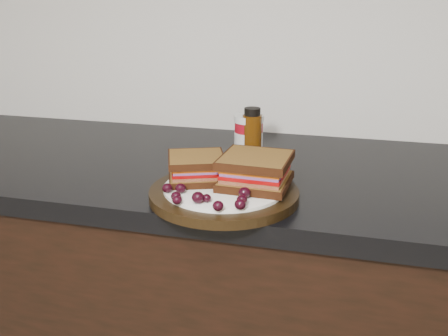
# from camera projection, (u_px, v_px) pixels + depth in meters

# --- Properties ---
(base_cabinets) EXTENTS (3.96, 0.58, 0.86)m
(base_cabinets) POSITION_uv_depth(u_px,v_px,m) (212.00, 334.00, 1.29)
(base_cabinets) COLOR black
(base_cabinets) RESTS_ON ground_plane
(countertop) EXTENTS (3.98, 0.60, 0.04)m
(countertop) POSITION_uv_depth(u_px,v_px,m) (211.00, 171.00, 1.15)
(countertop) COLOR black
(countertop) RESTS_ON base_cabinets
(plate) EXTENTS (0.28, 0.28, 0.02)m
(plate) POSITION_uv_depth(u_px,v_px,m) (224.00, 194.00, 0.93)
(plate) COLOR black
(plate) RESTS_ON countertop
(sandwich_left) EXTENTS (0.14, 0.14, 0.05)m
(sandwich_left) POSITION_uv_depth(u_px,v_px,m) (196.00, 168.00, 0.96)
(sandwich_left) COLOR brown
(sandwich_left) RESTS_ON plate
(sandwich_right) EXTENTS (0.13, 0.13, 0.06)m
(sandwich_right) POSITION_uv_depth(u_px,v_px,m) (256.00, 171.00, 0.93)
(sandwich_right) COLOR brown
(sandwich_right) RESTS_ON plate
(grape_0) EXTENTS (0.02, 0.02, 0.02)m
(grape_0) POSITION_uv_depth(u_px,v_px,m) (167.00, 188.00, 0.90)
(grape_0) COLOR black
(grape_0) RESTS_ON plate
(grape_1) EXTENTS (0.02, 0.02, 0.02)m
(grape_1) POSITION_uv_depth(u_px,v_px,m) (181.00, 188.00, 0.89)
(grape_1) COLOR black
(grape_1) RESTS_ON plate
(grape_2) EXTENTS (0.02, 0.02, 0.02)m
(grape_2) POSITION_uv_depth(u_px,v_px,m) (176.00, 196.00, 0.86)
(grape_2) COLOR black
(grape_2) RESTS_ON plate
(grape_3) EXTENTS (0.02, 0.02, 0.02)m
(grape_3) POSITION_uv_depth(u_px,v_px,m) (177.00, 200.00, 0.85)
(grape_3) COLOR black
(grape_3) RESTS_ON plate
(grape_4) EXTENTS (0.02, 0.02, 0.02)m
(grape_4) POSITION_uv_depth(u_px,v_px,m) (198.00, 197.00, 0.85)
(grape_4) COLOR black
(grape_4) RESTS_ON plate
(grape_5) EXTENTS (0.02, 0.02, 0.01)m
(grape_5) POSITION_uv_depth(u_px,v_px,m) (207.00, 198.00, 0.86)
(grape_5) COLOR black
(grape_5) RESTS_ON plate
(grape_6) EXTENTS (0.02, 0.02, 0.02)m
(grape_6) POSITION_uv_depth(u_px,v_px,m) (218.00, 206.00, 0.82)
(grape_6) COLOR black
(grape_6) RESTS_ON plate
(grape_7) EXTENTS (0.02, 0.02, 0.02)m
(grape_7) POSITION_uv_depth(u_px,v_px,m) (240.00, 204.00, 0.82)
(grape_7) COLOR black
(grape_7) RESTS_ON plate
(grape_8) EXTENTS (0.02, 0.02, 0.02)m
(grape_8) POSITION_uv_depth(u_px,v_px,m) (242.00, 200.00, 0.84)
(grape_8) COLOR black
(grape_8) RESTS_ON plate
(grape_9) EXTENTS (0.02, 0.02, 0.02)m
(grape_9) POSITION_uv_depth(u_px,v_px,m) (245.00, 193.00, 0.87)
(grape_9) COLOR black
(grape_9) RESTS_ON plate
(grape_10) EXTENTS (0.02, 0.02, 0.02)m
(grape_10) POSITION_uv_depth(u_px,v_px,m) (270.00, 191.00, 0.88)
(grape_10) COLOR black
(grape_10) RESTS_ON plate
(grape_11) EXTENTS (0.02, 0.02, 0.02)m
(grape_11) POSITION_uv_depth(u_px,v_px,m) (258.00, 186.00, 0.90)
(grape_11) COLOR black
(grape_11) RESTS_ON plate
(grape_12) EXTENTS (0.02, 0.02, 0.02)m
(grape_12) POSITION_uv_depth(u_px,v_px,m) (268.00, 185.00, 0.91)
(grape_12) COLOR black
(grape_12) RESTS_ON plate
(grape_13) EXTENTS (0.02, 0.02, 0.02)m
(grape_13) POSITION_uv_depth(u_px,v_px,m) (267.00, 179.00, 0.94)
(grape_13) COLOR black
(grape_13) RESTS_ON plate
(grape_14) EXTENTS (0.02, 0.02, 0.01)m
(grape_14) POSITION_uv_depth(u_px,v_px,m) (264.00, 176.00, 0.96)
(grape_14) COLOR black
(grape_14) RESTS_ON plate
(grape_15) EXTENTS (0.02, 0.02, 0.02)m
(grape_15) POSITION_uv_depth(u_px,v_px,m) (213.00, 173.00, 0.97)
(grape_15) COLOR black
(grape_15) RESTS_ON plate
(grape_16) EXTENTS (0.02, 0.02, 0.02)m
(grape_16) POSITION_uv_depth(u_px,v_px,m) (199.00, 173.00, 0.97)
(grape_16) COLOR black
(grape_16) RESTS_ON plate
(grape_17) EXTENTS (0.02, 0.02, 0.02)m
(grape_17) POSITION_uv_depth(u_px,v_px,m) (189.00, 176.00, 0.96)
(grape_17) COLOR black
(grape_17) RESTS_ON plate
(grape_18) EXTENTS (0.02, 0.02, 0.02)m
(grape_18) POSITION_uv_depth(u_px,v_px,m) (181.00, 178.00, 0.94)
(grape_18) COLOR black
(grape_18) RESTS_ON plate
(grape_19) EXTENTS (0.02, 0.02, 0.02)m
(grape_19) POSITION_uv_depth(u_px,v_px,m) (181.00, 179.00, 0.94)
(grape_19) COLOR black
(grape_19) RESTS_ON plate
(grape_20) EXTENTS (0.02, 0.02, 0.02)m
(grape_20) POSITION_uv_depth(u_px,v_px,m) (199.00, 177.00, 0.95)
(grape_20) COLOR black
(grape_20) RESTS_ON plate
(grape_21) EXTENTS (0.01, 0.01, 0.01)m
(grape_21) POSITION_uv_depth(u_px,v_px,m) (195.00, 178.00, 0.95)
(grape_21) COLOR black
(grape_21) RESTS_ON plate
(grape_22) EXTENTS (0.02, 0.02, 0.02)m
(grape_22) POSITION_uv_depth(u_px,v_px,m) (189.00, 178.00, 0.95)
(grape_22) COLOR black
(grape_22) RESTS_ON plate
(condiment_jar) EXTENTS (0.08, 0.08, 0.10)m
(condiment_jar) POSITION_uv_depth(u_px,v_px,m) (249.00, 137.00, 1.16)
(condiment_jar) COLOR maroon
(condiment_jar) RESTS_ON countertop
(oil_bottle) EXTENTS (0.05, 0.05, 0.12)m
(oil_bottle) POSITION_uv_depth(u_px,v_px,m) (252.00, 134.00, 1.14)
(oil_bottle) COLOR #492607
(oil_bottle) RESTS_ON countertop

